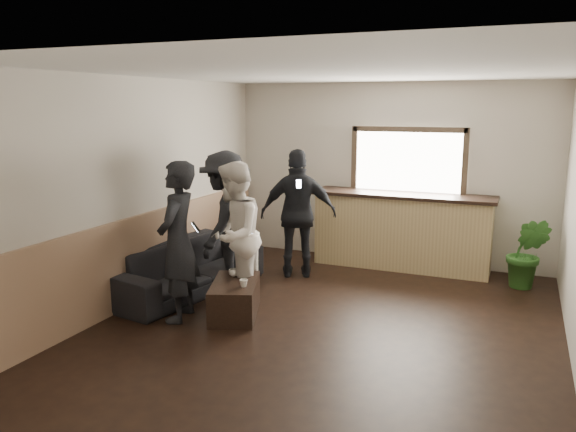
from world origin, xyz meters
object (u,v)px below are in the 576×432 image
at_px(coffee_table, 235,298).
at_px(person_c, 226,222).
at_px(sofa, 187,268).
at_px(person_b, 234,235).
at_px(cup_b, 244,283).
at_px(person_a, 178,242).
at_px(cup_a, 233,273).
at_px(potted_plant, 527,253).
at_px(person_d, 298,214).
at_px(bar_counter, 402,226).

bearing_deg(coffee_table, person_c, 124.73).
xyz_separation_m(sofa, person_c, (0.45, 0.28, 0.60)).
height_order(person_b, person_c, person_c).
height_order(cup_b, person_a, person_a).
distance_m(coffee_table, cup_a, 0.34).
relative_size(coffee_table, cup_a, 8.21).
distance_m(person_b, person_c, 0.62).
relative_size(potted_plant, person_d, 0.53).
bearing_deg(person_a, sofa, -164.77).
xyz_separation_m(coffee_table, potted_plant, (3.18, 2.40, 0.29)).
height_order(bar_counter, coffee_table, bar_counter).
bearing_deg(person_c, cup_a, 27.16).
bearing_deg(person_d, coffee_table, 63.44).
relative_size(cup_a, person_a, 0.06).
relative_size(cup_b, person_a, 0.05).
distance_m(sofa, person_d, 1.76).
height_order(cup_a, person_c, person_c).
bearing_deg(bar_counter, person_c, -134.20).
distance_m(potted_plant, person_c, 4.08).
bearing_deg(cup_b, person_b, 129.59).
height_order(cup_b, person_c, person_c).
xyz_separation_m(bar_counter, coffee_table, (-1.41, -2.77, -0.44)).
height_order(sofa, person_d, person_d).
bearing_deg(bar_counter, person_d, -141.24).
relative_size(sofa, person_a, 1.23).
height_order(coffee_table, cup_b, cup_b).
distance_m(bar_counter, person_d, 1.68).
bearing_deg(bar_counter, cup_b, -112.96).
bearing_deg(cup_a, sofa, 160.77).
distance_m(cup_a, person_a, 0.83).
xyz_separation_m(person_c, person_d, (0.65, 0.96, -0.01)).
distance_m(potted_plant, person_d, 3.16).
relative_size(cup_a, person_c, 0.06).
height_order(bar_counter, cup_a, bar_counter).
relative_size(sofa, cup_a, 20.26).
relative_size(bar_counter, sofa, 1.19).
height_order(potted_plant, person_c, person_c).
bearing_deg(person_b, person_c, -156.73).
distance_m(bar_counter, person_a, 3.68).
bearing_deg(potted_plant, person_b, -147.61).
xyz_separation_m(cup_b, person_d, (-0.06, 1.86, 0.47)).
distance_m(bar_counter, sofa, 3.32).
relative_size(person_c, person_d, 1.01).
distance_m(coffee_table, person_a, 0.96).
bearing_deg(coffee_table, person_a, -147.63).
bearing_deg(cup_a, person_c, 125.79).
xyz_separation_m(potted_plant, person_c, (-3.72, -1.63, 0.44)).
relative_size(bar_counter, potted_plant, 2.73).
relative_size(coffee_table, person_b, 0.51).
distance_m(sofa, person_b, 1.03).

